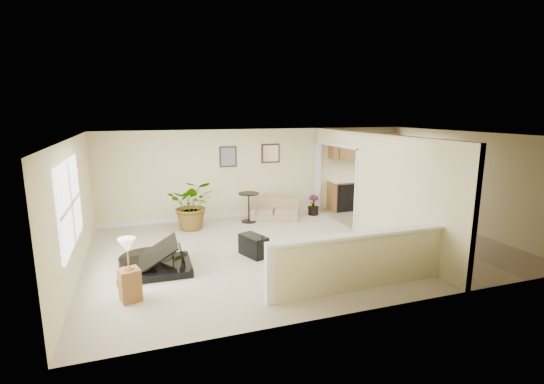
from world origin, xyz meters
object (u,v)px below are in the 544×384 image
object	(u,v)px
accent_table	(249,203)
palm_plant	(193,205)
piano	(152,243)
piano_bench	(254,246)
lamp_stand	(129,274)
small_plant	(313,206)
loveseat	(274,209)

from	to	relation	value
accent_table	palm_plant	world-z (taller)	palm_plant
piano	accent_table	world-z (taller)	piano
piano_bench	lamp_stand	distance (m)	2.76
piano	piano_bench	distance (m)	2.05
small_plant	lamp_stand	xyz separation A→B (m)	(-5.04, -3.92, 0.19)
small_plant	lamp_stand	distance (m)	6.39
piano	loveseat	distance (m)	4.34
piano_bench	palm_plant	bearing A→B (deg)	111.39
accent_table	small_plant	distance (m)	2.02
small_plant	piano_bench	bearing A→B (deg)	-134.52
piano_bench	loveseat	size ratio (longest dim) A/B	0.41
piano	accent_table	size ratio (longest dim) A/B	2.01
palm_plant	small_plant	xyz separation A→B (m)	(3.53, 0.28, -0.39)
lamp_stand	loveseat	bearing A→B (deg)	45.81
small_plant	lamp_stand	bearing A→B (deg)	-142.10
piano	small_plant	size ratio (longest dim) A/B	2.77
piano	palm_plant	xyz separation A→B (m)	(1.10, 2.41, 0.12)
loveseat	piano	bearing A→B (deg)	-117.79
lamp_stand	piano	bearing A→B (deg)	71.78
piano_bench	accent_table	world-z (taller)	accent_table
piano_bench	accent_table	size ratio (longest dim) A/B	0.81
palm_plant	piano	bearing A→B (deg)	-114.58
loveseat	accent_table	distance (m)	0.81
loveseat	palm_plant	world-z (taller)	palm_plant
piano_bench	palm_plant	distance (m)	2.58
piano	palm_plant	bearing A→B (deg)	66.62
piano_bench	loveseat	bearing A→B (deg)	62.51
piano	lamp_stand	distance (m)	1.30
accent_table	lamp_stand	bearing A→B (deg)	-128.67
loveseat	small_plant	world-z (taller)	loveseat
lamp_stand	small_plant	bearing A→B (deg)	37.90
small_plant	lamp_stand	world-z (taller)	lamp_stand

